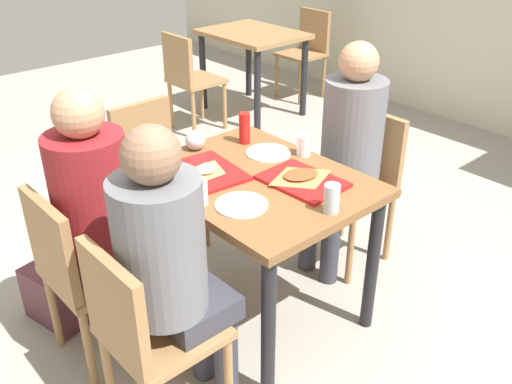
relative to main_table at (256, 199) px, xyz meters
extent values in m
cube|color=#9E998E|center=(0.00, 0.00, -0.66)|extent=(10.00, 10.00, 0.02)
cube|color=brown|center=(0.00, 0.00, 0.09)|extent=(1.01, 0.78, 0.04)
cylinder|color=black|center=(-0.45, -0.33, -0.29)|extent=(0.06, 0.06, 0.72)
cylinder|color=black|center=(0.45, -0.33, -0.29)|extent=(0.06, 0.06, 0.72)
cylinder|color=black|center=(-0.45, 0.33, -0.29)|extent=(0.06, 0.06, 0.72)
cylinder|color=black|center=(0.45, 0.33, -0.29)|extent=(0.06, 0.06, 0.72)
cube|color=#9E7247|center=(-0.25, -0.69, -0.21)|extent=(0.40, 0.40, 0.03)
cube|color=#9E7247|center=(-0.25, -0.87, 0.01)|extent=(0.38, 0.04, 0.40)
cylinder|color=#9E7247|center=(-0.42, -0.52, -0.44)|extent=(0.04, 0.04, 0.42)
cylinder|color=#9E7247|center=(-0.08, -0.52, -0.44)|extent=(0.04, 0.04, 0.42)
cylinder|color=#9E7247|center=(-0.42, -0.86, -0.44)|extent=(0.04, 0.04, 0.42)
cylinder|color=#9E7247|center=(-0.08, -0.86, -0.44)|extent=(0.04, 0.04, 0.42)
cube|color=#9E7247|center=(0.25, -0.69, -0.21)|extent=(0.40, 0.40, 0.03)
cube|color=#9E7247|center=(0.25, -0.87, 0.01)|extent=(0.38, 0.04, 0.40)
cylinder|color=#9E7247|center=(0.08, -0.52, -0.44)|extent=(0.04, 0.04, 0.42)
cylinder|color=#9E7247|center=(0.42, -0.52, -0.44)|extent=(0.04, 0.04, 0.42)
cylinder|color=#9E7247|center=(0.08, -0.86, -0.44)|extent=(0.04, 0.04, 0.42)
cube|color=#9E7247|center=(0.00, 0.69, -0.21)|extent=(0.40, 0.40, 0.03)
cube|color=#9E7247|center=(0.00, 0.87, 0.01)|extent=(0.38, 0.04, 0.40)
cylinder|color=#9E7247|center=(0.17, 0.52, -0.44)|extent=(0.04, 0.04, 0.42)
cylinder|color=#9E7247|center=(-0.17, 0.52, -0.44)|extent=(0.04, 0.04, 0.42)
cylinder|color=#9E7247|center=(0.17, 0.86, -0.44)|extent=(0.04, 0.04, 0.42)
cylinder|color=#9E7247|center=(-0.17, 0.86, -0.44)|extent=(0.04, 0.04, 0.42)
cube|color=#9E7247|center=(-0.81, 0.00, -0.21)|extent=(0.40, 0.40, 0.03)
cube|color=#9E7247|center=(-0.99, 0.00, 0.01)|extent=(0.04, 0.38, 0.40)
cylinder|color=#9E7247|center=(-0.64, 0.17, -0.44)|extent=(0.04, 0.04, 0.42)
cylinder|color=#9E7247|center=(-0.64, -0.17, -0.44)|extent=(0.04, 0.04, 0.42)
cylinder|color=#9E7247|center=(-0.98, 0.17, -0.44)|extent=(0.04, 0.04, 0.42)
cylinder|color=#9E7247|center=(-0.98, -0.17, -0.44)|extent=(0.04, 0.04, 0.42)
cylinder|color=#383842|center=(-0.33, -0.46, -0.42)|extent=(0.10, 0.10, 0.45)
cylinder|color=#383842|center=(-0.17, -0.46, -0.42)|extent=(0.10, 0.10, 0.45)
cube|color=#383842|center=(-0.25, -0.56, -0.14)|extent=(0.32, 0.28, 0.10)
cylinder|color=maroon|center=(-0.25, -0.67, 0.17)|extent=(0.32, 0.32, 0.52)
sphere|color=tan|center=(-0.25, -0.67, 0.52)|extent=(0.20, 0.20, 0.20)
cylinder|color=#383842|center=(0.17, -0.46, -0.42)|extent=(0.10, 0.10, 0.45)
cylinder|color=#383842|center=(0.33, -0.46, -0.42)|extent=(0.10, 0.10, 0.45)
cube|color=#383842|center=(0.25, -0.56, -0.14)|extent=(0.32, 0.28, 0.10)
cylinder|color=slate|center=(0.25, -0.67, 0.17)|extent=(0.32, 0.32, 0.52)
sphere|color=#8C664C|center=(0.25, -0.67, 0.52)|extent=(0.20, 0.20, 0.20)
cylinder|color=#383842|center=(0.08, 0.46, -0.42)|extent=(0.10, 0.10, 0.45)
cylinder|color=#383842|center=(-0.08, 0.46, -0.42)|extent=(0.10, 0.10, 0.45)
cube|color=#383842|center=(0.00, 0.56, -0.14)|extent=(0.32, 0.28, 0.10)
cylinder|color=slate|center=(0.00, 0.67, 0.17)|extent=(0.32, 0.32, 0.52)
sphere|color=tan|center=(0.00, 0.67, 0.52)|extent=(0.20, 0.20, 0.20)
cube|color=red|center=(-0.18, -0.14, 0.12)|extent=(0.39, 0.30, 0.02)
cube|color=red|center=(0.18, 0.12, 0.12)|extent=(0.37, 0.28, 0.02)
cylinder|color=white|center=(-0.15, 0.22, 0.12)|extent=(0.22, 0.22, 0.01)
cylinder|color=white|center=(0.15, -0.22, 0.12)|extent=(0.22, 0.22, 0.01)
pyramid|color=tan|center=(-0.17, -0.15, 0.14)|extent=(0.21, 0.22, 0.01)
ellipsoid|color=#D8C67F|center=(-0.17, -0.15, 0.15)|extent=(0.14, 0.15, 0.01)
pyramid|color=#C68C47|center=(0.16, 0.12, 0.14)|extent=(0.23, 0.27, 0.01)
ellipsoid|color=#B74723|center=(0.16, 0.12, 0.15)|extent=(0.16, 0.19, 0.01)
cylinder|color=white|center=(-0.03, 0.33, 0.16)|extent=(0.07, 0.07, 0.10)
cylinder|color=white|center=(0.03, -0.33, 0.16)|extent=(0.07, 0.07, 0.10)
cylinder|color=#B7BCC6|center=(0.43, 0.02, 0.17)|extent=(0.07, 0.07, 0.12)
cylinder|color=red|center=(-0.33, 0.22, 0.19)|extent=(0.06, 0.06, 0.16)
sphere|color=silver|center=(-0.43, -0.02, 0.16)|extent=(0.10, 0.10, 0.10)
cube|color=#592D38|center=(-0.60, -0.79, -0.51)|extent=(0.35, 0.22, 0.28)
cube|color=#9E7247|center=(-2.19, 1.92, 0.09)|extent=(0.90, 0.70, 0.04)
cylinder|color=black|center=(-2.58, 1.63, -0.29)|extent=(0.06, 0.06, 0.72)
cylinder|color=black|center=(-1.80, 1.63, -0.29)|extent=(0.06, 0.06, 0.72)
cylinder|color=black|center=(-2.58, 2.21, -0.29)|extent=(0.06, 0.06, 0.72)
cylinder|color=black|center=(-1.80, 2.21, -0.29)|extent=(0.06, 0.06, 0.72)
cube|color=#9E7247|center=(-2.19, 1.27, -0.21)|extent=(0.40, 0.40, 0.03)
cube|color=#9E7247|center=(-2.19, 1.09, 0.01)|extent=(0.38, 0.04, 0.40)
cylinder|color=#9E7247|center=(-2.36, 1.44, -0.44)|extent=(0.04, 0.04, 0.42)
cylinder|color=#9E7247|center=(-2.02, 1.44, -0.44)|extent=(0.04, 0.04, 0.42)
cylinder|color=#9E7247|center=(-2.36, 1.10, -0.44)|extent=(0.04, 0.04, 0.42)
cylinder|color=#9E7247|center=(-2.02, 1.10, -0.44)|extent=(0.04, 0.04, 0.42)
cube|color=#9E7247|center=(-2.19, 2.57, -0.21)|extent=(0.40, 0.40, 0.03)
cube|color=#9E7247|center=(-2.19, 2.75, 0.01)|extent=(0.38, 0.04, 0.40)
cylinder|color=#9E7247|center=(-2.02, 2.40, -0.44)|extent=(0.04, 0.04, 0.42)
cylinder|color=#9E7247|center=(-2.36, 2.40, -0.44)|extent=(0.04, 0.04, 0.42)
cylinder|color=#9E7247|center=(-2.02, 2.74, -0.44)|extent=(0.04, 0.04, 0.42)
cylinder|color=#9E7247|center=(-2.36, 2.74, -0.44)|extent=(0.04, 0.04, 0.42)
camera|label=1|loc=(1.68, -1.50, 1.26)|focal=39.41mm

